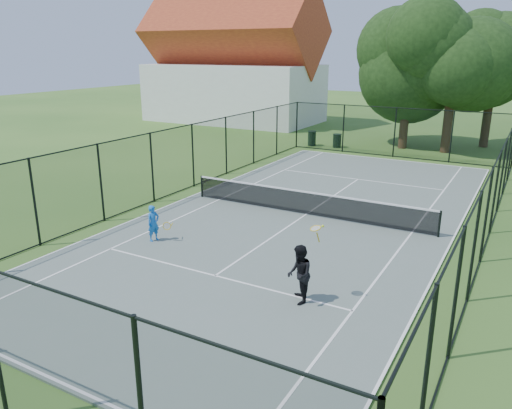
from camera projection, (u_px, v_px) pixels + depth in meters
The scene contains 12 objects.
ground at pixel (306, 216), 19.67m from camera, with size 120.00×120.00×0.00m, color #366221.
tennis_court at pixel (306, 215), 19.66m from camera, with size 11.00×24.00×0.06m, color slate.
tennis_net at pixel (306, 202), 19.50m from camera, with size 10.08×0.08×0.95m.
fence at pixel (307, 179), 19.22m from camera, with size 13.10×26.10×3.00m.
tree_near_left at pixel (410, 61), 31.54m from camera, with size 6.98×6.98×9.11m.
tree_near_mid at pixel (455, 62), 30.18m from camera, with size 6.90×6.90×9.02m.
tree_near_right at pixel (494, 64), 32.03m from camera, with size 6.16×6.16×8.50m.
building at pixel (233, 65), 44.47m from camera, with size 15.30×8.15×11.87m.
trash_bin_left at pixel (312, 138), 33.91m from camera, with size 0.58×0.58×1.00m.
trash_bin_right at pixel (337, 141), 33.29m from camera, with size 0.58×0.58×0.90m.
player_blue at pixel (154, 223), 16.81m from camera, with size 0.78×0.51×1.24m.
player_black at pixel (299, 274), 12.63m from camera, with size 0.92×0.96×2.08m.
Camera 1 is at (7.45, -17.20, 6.28)m, focal length 35.00 mm.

